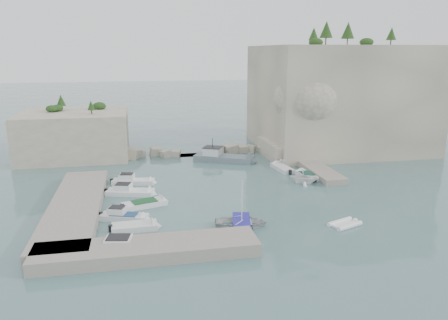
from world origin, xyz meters
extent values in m
plane|color=slate|center=(0.00, 0.00, 0.00)|extent=(400.00, 400.00, 0.00)
cube|color=beige|center=(23.00, 23.00, 8.50)|extent=(26.00, 22.00, 17.00)
cube|color=beige|center=(13.00, 18.00, 1.25)|extent=(8.00, 10.00, 2.50)
cube|color=beige|center=(-20.00, 25.00, 3.50)|extent=(16.00, 14.00, 7.00)
cube|color=#9E9689|center=(-17.00, -1.00, 0.55)|extent=(5.00, 24.00, 1.10)
cube|color=#9E9689|center=(-10.00, -12.50, 0.55)|extent=(18.00, 4.00, 1.10)
cube|color=#9E9689|center=(13.50, 10.00, 0.40)|extent=(3.00, 16.00, 0.80)
cube|color=beige|center=(-1.00, 22.00, 0.70)|extent=(28.00, 3.00, 1.40)
imported|color=silver|center=(-1.07, -7.92, 0.00)|extent=(5.61, 4.49, 1.04)
imported|color=white|center=(9.81, 3.95, 0.00)|extent=(4.65, 4.37, 1.95)
imported|color=white|center=(11.19, 12.92, 0.00)|extent=(4.17, 2.40, 1.52)
cylinder|color=white|center=(-1.07, -7.92, 2.62)|extent=(0.10, 0.10, 4.20)
cone|color=#1E4219|center=(18.00, 18.00, 19.27)|extent=(1.96, 1.96, 2.45)
cone|color=#1E4219|center=(26.00, 27.00, 19.60)|extent=(2.24, 2.24, 2.80)
cone|color=#1E4219|center=(30.00, 20.00, 18.82)|extent=(1.57, 1.57, 1.96)
cone|color=#1E4219|center=(21.00, 30.00, 19.08)|extent=(1.79, 1.79, 2.24)
cone|color=#1E4219|center=(-22.00, 27.00, 8.62)|extent=(1.40, 1.40, 1.75)
cone|color=#1E4219|center=(-17.00, 22.00, 8.30)|extent=(1.12, 1.12, 1.40)
camera|label=1|loc=(-10.30, -45.54, 16.20)|focal=35.00mm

